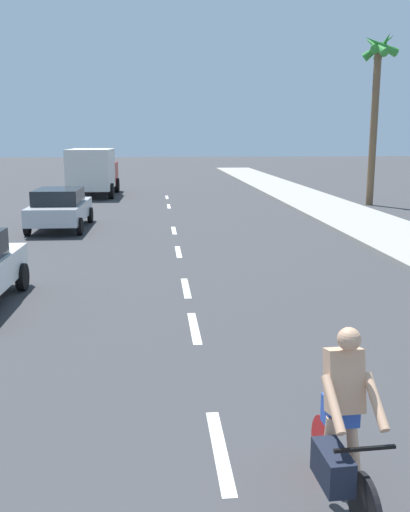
{
  "coord_description": "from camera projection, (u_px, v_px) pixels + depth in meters",
  "views": [
    {
      "loc": [
        -0.69,
        -0.75,
        3.52
      ],
      "look_at": [
        0.32,
        10.72,
        1.1
      ],
      "focal_mm": 40.0,
      "sensor_mm": 36.0,
      "label": 1
    }
  ],
  "objects": [
    {
      "name": "lane_stripe_4",
      "position": [
        178.0,
        252.0,
        17.7
      ],
      "size": [
        0.16,
        1.8,
        0.01
      ],
      "primitive_type": "cube",
      "color": "white",
      "rests_on": "ground"
    },
    {
      "name": "lane_stripe_7",
      "position": [
        167.0,
        197.0,
        33.51
      ],
      "size": [
        0.16,
        1.8,
        0.01
      ],
      "primitive_type": "cube",
      "color": "white",
      "rests_on": "ground"
    },
    {
      "name": "lane_stripe_2",
      "position": [
        194.0,
        328.0,
        10.69
      ],
      "size": [
        0.16,
        1.8,
        0.01
      ],
      "primitive_type": "cube",
      "color": "white",
      "rests_on": "ground"
    },
    {
      "name": "cyclist",
      "position": [
        341.0,
        431.0,
        5.32
      ],
      "size": [
        0.64,
        1.71,
        1.82
      ],
      "rotation": [
        0.0,
        0.0,
        3.19
      ],
      "color": "black",
      "rests_on": "ground"
    },
    {
      "name": "delivery_truck",
      "position": [
        93.0,
        171.0,
        34.02
      ],
      "size": [
        2.79,
        6.29,
        2.8
      ],
      "rotation": [
        0.0,
        0.0,
        -0.02
      ],
      "color": "maroon",
      "rests_on": "ground"
    },
    {
      "name": "ground_plane",
      "position": [
        175.0,
        234.0,
        21.01
      ],
      "size": [
        160.0,
        160.0,
        0.0
      ],
      "primitive_type": "plane",
      "color": "#38383A"
    },
    {
      "name": "lane_stripe_5",
      "position": [
        174.0,
        230.0,
        21.73
      ],
      "size": [
        0.16,
        1.8,
        0.01
      ],
      "primitive_type": "cube",
      "color": "white",
      "rests_on": "ground"
    },
    {
      "name": "palm_tree_far",
      "position": [
        377.0,
        78.0,
        28.49
      ],
      "size": [
        1.89,
        1.88,
        8.63
      ],
      "color": "brown",
      "rests_on": "ground"
    },
    {
      "name": "sidewalk_strip",
      "position": [
        362.0,
        221.0,
        23.62
      ],
      "size": [
        3.6,
        80.0,
        0.14
      ],
      "primitive_type": "cube",
      "color": "#9E998E",
      "rests_on": "ground"
    },
    {
      "name": "parked_car_silver",
      "position": [
        60.0,
        207.0,
        21.91
      ],
      "size": [
        2.11,
        4.5,
        1.57
      ],
      "rotation": [
        0.0,
        0.0,
        -0.02
      ],
      "color": "#B7BABF",
      "rests_on": "ground"
    },
    {
      "name": "lane_stripe_6",
      "position": [
        169.0,
        206.0,
        29.21
      ],
      "size": [
        0.16,
        1.8,
        0.01
      ],
      "primitive_type": "cube",
      "color": "white",
      "rests_on": "ground"
    },
    {
      "name": "lane_stripe_3",
      "position": [
        186.0,
        288.0,
        13.5
      ],
      "size": [
        0.16,
        1.8,
        0.01
      ],
      "primitive_type": "cube",
      "color": "white",
      "rests_on": "ground"
    },
    {
      "name": "lane_stripe_1",
      "position": [
        220.0,
        450.0,
        6.53
      ],
      "size": [
        0.16,
        1.8,
        0.01
      ],
      "primitive_type": "cube",
      "color": "white",
      "rests_on": "ground"
    }
  ]
}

